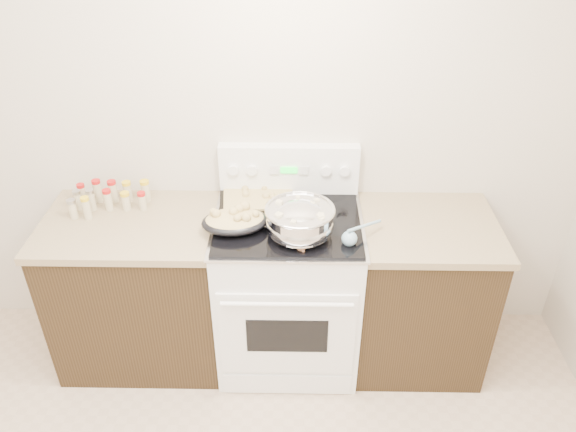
{
  "coord_description": "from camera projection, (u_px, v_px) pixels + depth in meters",
  "views": [
    {
      "loc": [
        0.39,
        -0.99,
        2.54
      ],
      "look_at": [
        0.35,
        1.37,
        1.0
      ],
      "focal_mm": 35.0,
      "sensor_mm": 36.0,
      "label": 1
    }
  ],
  "objects": [
    {
      "name": "kitchen_range",
      "position": [
        288.0,
        287.0,
        3.14
      ],
      "size": [
        0.78,
        0.73,
        1.22
      ],
      "color": "white",
      "rests_on": "ground"
    },
    {
      "name": "baking_sheet",
      "position": [
        259.0,
        199.0,
        3.03
      ],
      "size": [
        0.45,
        0.34,
        0.06
      ],
      "color": "black",
      "rests_on": "kitchen_range"
    },
    {
      "name": "spice_jars",
      "position": [
        108.0,
        197.0,
        3.01
      ],
      "size": [
        0.39,
        0.23,
        0.13
      ],
      "color": "#BFB28C",
      "rests_on": "counter_left"
    },
    {
      "name": "room_shell",
      "position": [
        127.0,
        283.0,
        1.29
      ],
      "size": [
        4.1,
        3.6,
        2.75
      ],
      "color": "beige",
      "rests_on": "ground"
    },
    {
      "name": "mixing_bowl",
      "position": [
        300.0,
        222.0,
        2.74
      ],
      "size": [
        0.4,
        0.4,
        0.2
      ],
      "color": "silver",
      "rests_on": "kitchen_range"
    },
    {
      "name": "counter_right",
      "position": [
        418.0,
        291.0,
        3.15
      ],
      "size": [
        0.73,
        0.67,
        0.92
      ],
      "color": "black",
      "rests_on": "ground"
    },
    {
      "name": "wooden_spoon",
      "position": [
        301.0,
        242.0,
        2.71
      ],
      "size": [
        0.04,
        0.28,
        0.04
      ],
      "color": "tan",
      "rests_on": "kitchen_range"
    },
    {
      "name": "blue_ladle",
      "position": [
        351.0,
        237.0,
        2.71
      ],
      "size": [
        0.21,
        0.21,
        0.1
      ],
      "color": "#799FB4",
      "rests_on": "kitchen_range"
    },
    {
      "name": "counter_left",
      "position": [
        142.0,
        288.0,
        3.18
      ],
      "size": [
        0.93,
        0.67,
        0.92
      ],
      "color": "black",
      "rests_on": "ground"
    },
    {
      "name": "roasting_pan",
      "position": [
        235.0,
        220.0,
        2.8
      ],
      "size": [
        0.37,
        0.28,
        0.12
      ],
      "color": "black",
      "rests_on": "kitchen_range"
    }
  ]
}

